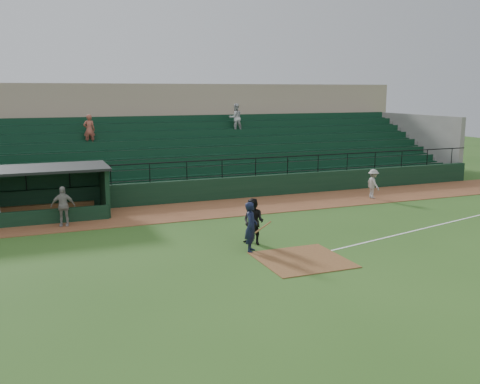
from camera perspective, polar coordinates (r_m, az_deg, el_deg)
name	(u,v)px	position (r m, az deg, el deg)	size (l,w,h in m)	color
ground	(289,252)	(20.05, 5.29, -6.42)	(90.00, 90.00, 0.00)	#2A511A
warning_track	(218,208)	(27.18, -2.33, -1.77)	(40.00, 4.00, 0.03)	brown
home_plate_dirt	(302,260)	(19.20, 6.65, -7.18)	(3.00, 3.00, 0.03)	brown
foul_line	(438,225)	(25.45, 20.35, -3.34)	(18.00, 0.09, 0.01)	white
stadium_structure	(175,148)	(34.82, -6.98, 4.74)	(38.00, 13.08, 6.40)	black
dugout	(9,191)	(27.03, -23.42, 0.12)	(8.90, 3.20, 2.42)	black
batter_at_plate	(251,227)	(19.80, 1.19, -3.75)	(1.16, 0.82, 1.89)	black
umpire	(254,222)	(20.76, 1.46, -3.18)	(0.88, 0.69, 1.81)	black
runner	(373,184)	(30.47, 14.03, 0.86)	(1.05, 0.60, 1.62)	#9F9995
dugout_player_a	(63,206)	(24.73, -18.39, -1.44)	(1.04, 0.43, 1.78)	gray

